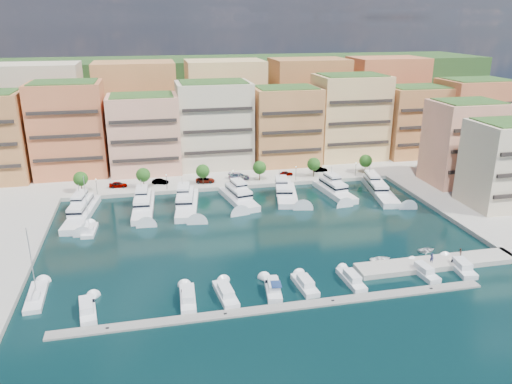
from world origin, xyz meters
TOP-DOWN VIEW (x-y plane):
  - ground at (0.00, 0.00)m, footprint 400.00×400.00m
  - north_quay at (0.00, 62.00)m, footprint 220.00×64.00m
  - hillside at (0.00, 110.00)m, footprint 240.00×40.00m
  - south_pontoon at (-3.00, -30.00)m, footprint 72.00×2.20m
  - finger_pier at (30.00, -22.00)m, footprint 32.00×5.00m
  - apartment_1 at (-44.00, 51.99)m, footprint 20.00×16.50m
  - apartment_2 at (-23.00, 49.99)m, footprint 20.00×15.50m
  - apartment_3 at (-2.00, 51.99)m, footprint 22.00×16.50m
  - apartment_4 at (20.00, 49.99)m, footprint 20.00×15.50m
  - apartment_5 at (42.00, 51.99)m, footprint 22.00×16.50m
  - apartment_6 at (64.00, 49.99)m, footprint 20.00×15.50m
  - apartment_7 at (84.00, 47.99)m, footprint 22.00×16.50m
  - apartment_east_a at (62.00, 19.99)m, footprint 18.00×14.50m
  - apartment_east_b at (62.00, 1.99)m, footprint 18.00×14.50m
  - backblock_0 at (-55.00, 74.00)m, footprint 26.00×18.00m
  - backblock_1 at (-25.00, 74.00)m, footprint 26.00×18.00m
  - backblock_2 at (5.00, 74.00)m, footprint 26.00×18.00m
  - backblock_3 at (35.00, 74.00)m, footprint 26.00×18.00m
  - backblock_4 at (65.00, 74.00)m, footprint 26.00×18.00m
  - tree_0 at (-40.00, 33.50)m, footprint 3.80×3.80m
  - tree_1 at (-24.00, 33.50)m, footprint 3.80×3.80m
  - tree_2 at (-8.00, 33.50)m, footprint 3.80×3.80m
  - tree_3 at (8.00, 33.50)m, footprint 3.80×3.80m
  - tree_4 at (24.00, 33.50)m, footprint 3.80×3.80m
  - tree_5 at (40.00, 33.50)m, footprint 3.80×3.80m
  - lamppost_0 at (-36.00, 31.20)m, footprint 0.30×0.30m
  - lamppost_1 at (-18.00, 31.20)m, footprint 0.30×0.30m
  - lamppost_2 at (0.00, 31.20)m, footprint 0.30×0.30m
  - lamppost_3 at (18.00, 31.20)m, footprint 0.30×0.30m
  - lamppost_4 at (36.00, 31.20)m, footprint 0.30×0.30m
  - yacht_0 at (-38.57, 18.89)m, footprint 7.31×22.44m
  - yacht_1 at (-24.26, 19.92)m, footprint 5.88×19.95m
  - yacht_2 at (-13.69, 19.64)m, footprint 7.60×20.91m
  - yacht_3 at (-0.49, 21.01)m, footprint 7.99×18.05m
  - yacht_4 at (12.24, 21.06)m, footprint 8.53×17.92m
  - yacht_5 at (25.47, 21.03)m, footprint 6.70×17.84m
  - yacht_6 at (37.45, 18.82)m, footprint 8.28×22.67m
  - cruiser_0 at (-33.33, -24.59)m, footprint 3.54×8.53m
  - cruiser_2 at (-17.41, -24.59)m, footprint 2.85×8.73m
  - cruiser_3 at (-11.05, -24.60)m, footprint 3.46×8.92m
  - cruiser_4 at (-2.86, -24.61)m, footprint 3.51×8.34m
  - cruiser_5 at (2.93, -24.58)m, footprint 3.11×7.75m
  - cruiser_6 at (11.54, -24.59)m, footprint 2.77×8.35m
  - cruiser_8 at (25.50, -24.59)m, footprint 3.12×8.12m
  - cruiser_9 at (33.27, -24.59)m, footprint 3.59×8.34m
  - sailboat_2 at (-35.96, 8.37)m, footprint 3.19×7.73m
  - sailboat_0 at (-42.16, -18.38)m, footprint 3.17×10.02m
  - tender_0 at (20.26, -18.21)m, footprint 4.45×3.34m
  - tender_2 at (31.29, -16.27)m, footprint 3.77×2.87m
  - car_0 at (-30.85, 35.64)m, footprint 4.97×2.50m
  - car_1 at (-19.59, 36.15)m, footprint 4.73×2.84m
  - car_2 at (-7.24, 34.81)m, footprint 5.66×3.40m
  - car_3 at (2.53, 36.01)m, footprint 6.38×4.34m
  - car_4 at (16.53, 36.16)m, footprint 3.98×1.61m
  - car_5 at (27.62, 37.76)m, footprint 4.36×2.05m
  - person_0 at (28.48, -22.41)m, footprint 0.77×0.86m
  - person_1 at (35.24, -21.19)m, footprint 1.02×1.00m

SIDE VIEW (x-z plane):
  - ground at x=0.00m, z-range 0.00..0.00m
  - north_quay at x=0.00m, z-range -1.00..1.00m
  - hillside at x=0.00m, z-range -29.00..29.00m
  - south_pontoon at x=-3.00m, z-range -0.17..0.17m
  - finger_pier at x=30.00m, z-range -1.00..1.00m
  - sailboat_0 at x=-42.16m, z-range -6.29..6.91m
  - sailboat_2 at x=-35.96m, z-range -6.28..6.92m
  - tender_2 at x=31.29m, z-range 0.00..0.73m
  - tender_0 at x=20.26m, z-range 0.00..0.87m
  - cruiser_3 at x=-11.05m, z-range -0.73..1.82m
  - cruiser_2 at x=-17.41m, z-range -0.73..1.82m
  - cruiser_0 at x=-33.33m, z-range -0.73..1.82m
  - cruiser_6 at x=11.54m, z-range -0.73..1.82m
  - cruiser_9 at x=33.27m, z-range -0.73..1.82m
  - cruiser_8 at x=25.50m, z-range -0.73..1.82m
  - cruiser_5 at x=2.93m, z-range -0.73..1.82m
  - cruiser_4 at x=-2.86m, z-range -0.76..1.90m
  - yacht_1 at x=-24.26m, z-range -2.56..4.74m
  - yacht_4 at x=12.24m, z-range -2.56..4.74m
  - yacht_2 at x=-13.69m, z-range -2.44..4.86m
  - yacht_6 at x=37.45m, z-range -2.44..4.86m
  - yacht_3 at x=-0.49m, z-range -2.44..4.86m
  - yacht_0 at x=-38.57m, z-range -2.44..4.86m
  - yacht_5 at x=25.47m, z-range -2.44..4.86m
  - car_4 at x=16.53m, z-range 1.00..2.35m
  - car_5 at x=27.62m, z-range 1.00..2.38m
  - car_2 at x=-7.24m, z-range 1.00..2.47m
  - car_1 at x=-19.59m, z-range 1.00..2.47m
  - car_0 at x=-30.85m, z-range 1.00..2.62m
  - person_1 at x=35.24m, z-range 1.00..2.66m
  - car_3 at x=2.53m, z-range 1.00..2.72m
  - person_0 at x=28.48m, z-range 1.00..2.98m
  - lamppost_0 at x=-36.00m, z-range 1.73..5.93m
  - lamppost_1 at x=-18.00m, z-range 1.73..5.93m
  - lamppost_2 at x=0.00m, z-range 1.73..5.93m
  - lamppost_3 at x=18.00m, z-range 1.73..5.93m
  - lamppost_4 at x=36.00m, z-range 1.73..5.93m
  - tree_0 at x=-40.00m, z-range 1.92..7.57m
  - tree_1 at x=-24.00m, z-range 1.92..7.57m
  - tree_2 at x=-8.00m, z-range 1.92..7.57m
  - tree_3 at x=8.00m, z-range 1.92..7.57m
  - tree_4 at x=24.00m, z-range 1.92..7.57m
  - tree_5 at x=40.00m, z-range 1.92..7.57m
  - apartment_east_b at x=62.00m, z-range 0.91..21.71m
  - apartment_east_a at x=62.00m, z-range 0.91..23.71m
  - apartment_2 at x=-23.00m, z-range 0.91..23.71m
  - apartment_6 at x=64.00m, z-range 0.91..23.71m
  - apartment_4 at x=20.00m, z-range 0.91..24.71m
  - apartment_7 at x=84.00m, z-range 0.91..25.71m
  - apartment_3 at x=-2.00m, z-range 0.91..26.71m
  - apartment_5 at x=42.00m, z-range 0.91..27.71m
  - apartment_1 at x=-44.00m, z-range 0.91..27.71m
  - backblock_0 at x=-55.00m, z-range 1.00..31.00m
  - backblock_1 at x=-25.00m, z-range 1.00..31.00m
  - backblock_2 at x=5.00m, z-range 1.00..31.00m
  - backblock_3 at x=35.00m, z-range 1.00..31.00m
  - backblock_4 at x=65.00m, z-range 1.00..31.00m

